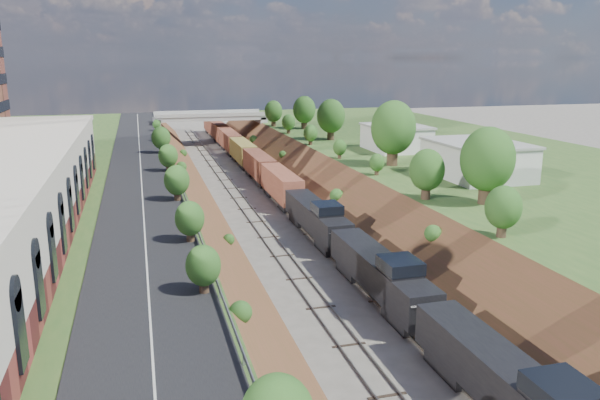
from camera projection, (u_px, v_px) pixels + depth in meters
The scene contains 13 objects.
platform_right at pixel (503, 180), 81.11m from camera, with size 44.00×180.00×5.00m, color #345A25.
embankment_left at pixel (183, 220), 70.29m from camera, with size 7.07×180.00×7.07m, color brown.
embankment_right at pixel (354, 208), 76.00m from camera, with size 7.07×180.00×7.07m, color brown.
rail_left_track at pixel (251, 215), 72.45m from camera, with size 1.58×180.00×0.18m, color gray.
rail_right_track at pixel (292, 212), 73.80m from camera, with size 1.58×180.00×0.18m, color gray.
road at pixel (141, 181), 67.93m from camera, with size 8.00×180.00×0.10m, color black.
guardrail at pixel (177, 175), 68.69m from camera, with size 0.10×171.00×0.70m.
overpass at pixel (210, 123), 130.04m from camera, with size 24.50×8.30×7.40m.
white_building_near at pixel (477, 161), 70.09m from camera, with size 9.00×12.00×4.00m, color silver.
white_building_far at pixel (396, 139), 90.61m from camera, with size 8.00×10.00×3.60m, color silver.
tree_right_large at pixel (488, 160), 56.61m from camera, with size 5.25×5.25×7.61m.
tree_left_crest at pixel (221, 290), 30.97m from camera, with size 2.45×2.45×3.55m.
freight_train at pixel (260, 166), 91.79m from camera, with size 2.75×141.08×4.55m.
Camera 1 is at (-15.46, -9.04, 18.99)m, focal length 35.00 mm.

